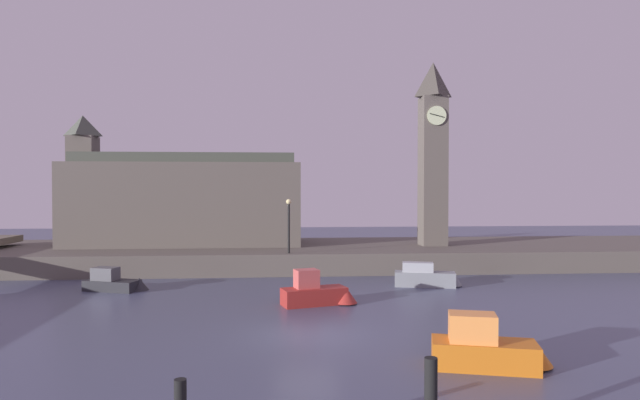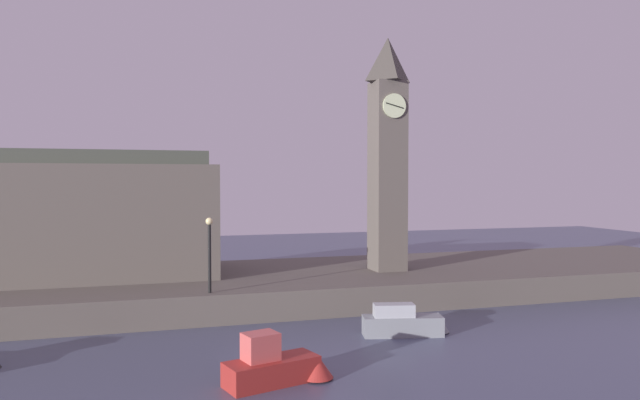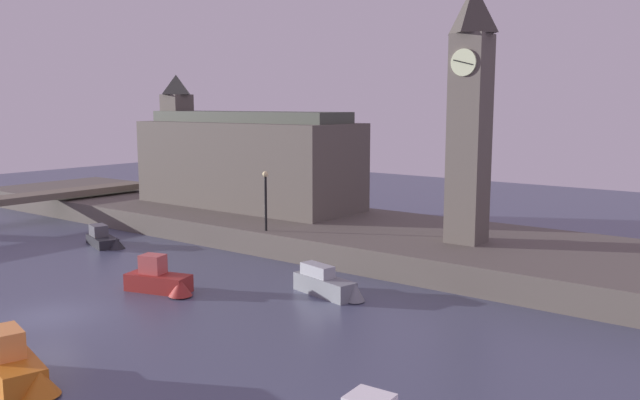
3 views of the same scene
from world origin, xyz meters
name	(u,v)px [view 2 (image 2 of 3)]	position (x,y,z in m)	size (l,w,h in m)	color
far_embankment	(208,289)	(0.00, 20.00, 0.75)	(70.00, 12.00, 1.50)	#5B544C
clock_tower	(387,151)	(10.74, 19.08, 8.77)	(2.08, 2.14, 14.09)	#5B544C
parliament_hall	(45,216)	(-8.76, 21.48, 4.99)	(17.89, 6.69, 10.06)	#5B544C
streetlamp	(209,246)	(-0.43, 14.72, 3.81)	(0.36, 0.36, 3.67)	black
boat_dinghy_red	(279,366)	(0.94, 5.53, 0.59)	(4.06, 2.12, 1.79)	maroon
boat_cruiser_grey	(407,323)	(7.86, 10.00, 0.56)	(4.21, 1.83, 1.46)	gray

